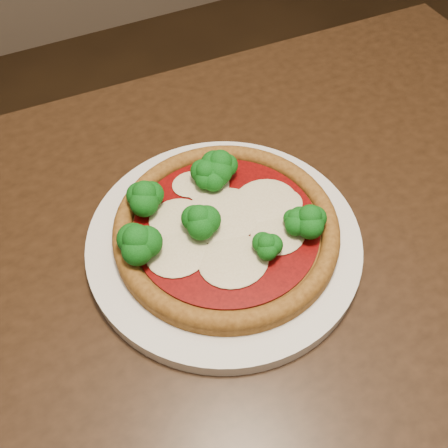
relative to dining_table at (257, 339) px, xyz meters
name	(u,v)px	position (x,y,z in m)	size (l,w,h in m)	color
dining_table	(257,339)	(0.00, 0.00, 0.00)	(1.11, 0.87, 0.75)	black
plate	(224,241)	(-0.01, 0.08, 0.11)	(0.31, 0.31, 0.02)	silver
pizza	(222,223)	(-0.01, 0.08, 0.14)	(0.25, 0.25, 0.06)	brown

